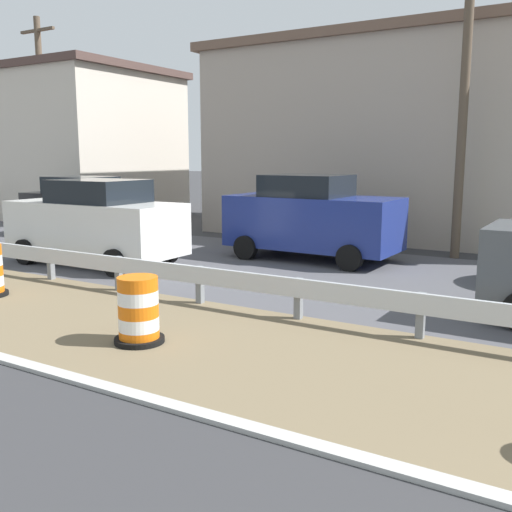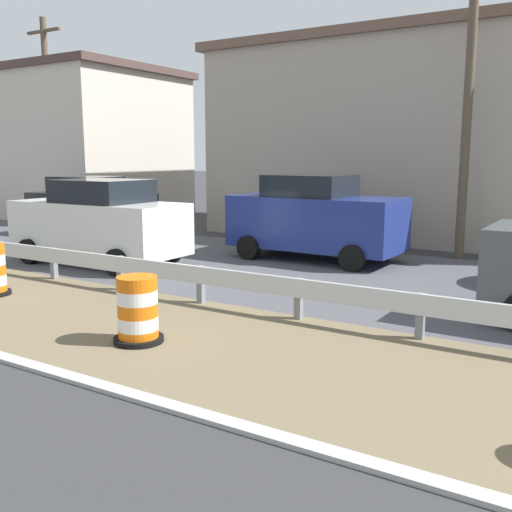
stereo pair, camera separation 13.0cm
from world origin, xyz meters
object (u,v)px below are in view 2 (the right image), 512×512
(traffic_barrel_close, at_px, (138,313))
(car_mid_far_lane, at_px, (315,218))
(car_distant_c, at_px, (90,206))
(car_lead_near_lane, at_px, (99,222))
(utility_pole_mid, at_px, (49,120))
(utility_pole_near, at_px, (470,69))

(traffic_barrel_close, bearing_deg, car_mid_far_lane, 6.37)
(car_distant_c, bearing_deg, car_lead_near_lane, -40.21)
(traffic_barrel_close, xyz_separation_m, car_lead_near_lane, (4.18, 5.20, 0.62))
(car_mid_far_lane, distance_m, car_distant_c, 8.57)
(traffic_barrel_close, relative_size, utility_pole_mid, 0.13)
(car_lead_near_lane, relative_size, car_mid_far_lane, 1.03)
(utility_pole_near, xyz_separation_m, utility_pole_mid, (-0.46, 15.63, -0.79))
(car_distant_c, xyz_separation_m, utility_pole_mid, (1.60, 3.82, 3.09))
(car_distant_c, bearing_deg, car_mid_far_lane, -0.82)
(traffic_barrel_close, bearing_deg, utility_pole_near, -13.71)
(traffic_barrel_close, height_order, car_distant_c, car_distant_c)
(car_mid_far_lane, distance_m, utility_pole_near, 5.42)
(utility_pole_near, bearing_deg, car_mid_far_lane, 123.70)
(car_lead_near_lane, xyz_separation_m, utility_pole_near, (5.60, -7.59, 3.82))
(car_distant_c, height_order, utility_pole_mid, utility_pole_mid)
(car_mid_far_lane, bearing_deg, car_lead_near_lane, -140.39)
(traffic_barrel_close, height_order, utility_pole_mid, utility_pole_mid)
(utility_pole_mid, bearing_deg, car_distant_c, -112.65)
(car_mid_far_lane, bearing_deg, utility_pole_near, 34.93)
(traffic_barrel_close, bearing_deg, car_lead_near_lane, 51.22)
(car_distant_c, bearing_deg, utility_pole_near, 9.75)
(car_mid_far_lane, height_order, car_distant_c, car_mid_far_lane)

